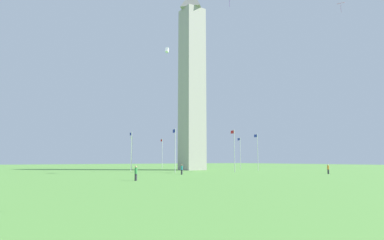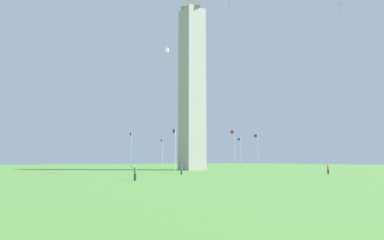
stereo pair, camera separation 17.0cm
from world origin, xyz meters
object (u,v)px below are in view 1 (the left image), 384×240
at_px(flagpole_w, 240,152).
at_px(flagpole_nw, 203,152).
at_px(flagpole_n, 162,152).
at_px(kite_pink_diamond, 341,4).
at_px(flagpole_se, 175,148).
at_px(flagpole_sw, 257,150).
at_px(person_teal_shirt, 182,170).
at_px(person_orange_shirt, 328,169).
at_px(flagpole_e, 131,150).
at_px(flagpole_ne, 132,151).
at_px(kite_white_box, 167,50).
at_px(flagpole_s, 234,149).
at_px(obelisk_monument, 192,77).
at_px(person_green_shirt, 136,173).

relative_size(flagpole_w, flagpole_nw, 1.00).
bearing_deg(flagpole_n, kite_pink_diamond, -166.58).
bearing_deg(flagpole_se, flagpole_sw, -90.00).
distance_m(flagpole_n, person_teal_shirt, 38.31).
bearing_deg(person_orange_shirt, kite_pink_diamond, -120.87).
xyz_separation_m(flagpole_sw, person_teal_shirt, (-8.07, 25.83, -3.87)).
bearing_deg(flagpole_e, flagpole_ne, -22.50).
bearing_deg(flagpole_sw, person_teal_shirt, 107.35).
height_order(person_orange_shirt, kite_white_box, kite_white_box).
xyz_separation_m(flagpole_w, kite_white_box, (-4.59, 25.62, 22.53)).
bearing_deg(flagpole_s, flagpole_ne, 22.50).
xyz_separation_m(flagpole_n, person_teal_shirt, (-35.22, 14.58, -3.87)).
bearing_deg(flagpole_nw, obelisk_monument, 135.14).
bearing_deg(flagpole_nw, flagpole_e, 112.50).
bearing_deg(flagpole_sw, flagpole_e, 67.50).
bearing_deg(flagpole_w, flagpole_se, 112.50).
distance_m(obelisk_monument, flagpole_sw, 24.65).
relative_size(flagpole_e, person_green_shirt, 4.94).
bearing_deg(flagpole_w, flagpole_n, 45.00).
distance_m(obelisk_monument, flagpole_ne, 24.70).
bearing_deg(person_orange_shirt, flagpole_s, 26.82).
distance_m(person_orange_shirt, person_green_shirt, 35.17).
distance_m(flagpole_n, flagpole_nw, 12.17).
distance_m(person_green_shirt, kite_pink_diamond, 49.76).
bearing_deg(kite_pink_diamond, flagpole_nw, 0.69).
bearing_deg(kite_pink_diamond, person_orange_shirt, 59.97).
distance_m(kite_pink_diamond, kite_white_box, 36.30).
bearing_deg(flagpole_nw, person_green_shirt, 136.75).
relative_size(flagpole_w, person_green_shirt, 4.94).
height_order(flagpole_ne, flagpole_nw, same).
xyz_separation_m(flagpole_se, flagpole_w, (11.24, -27.15, 0.00)).
xyz_separation_m(flagpole_sw, kite_white_box, (6.66, 20.97, 22.53)).
bearing_deg(flagpole_sw, person_orange_shirt, 171.11).
relative_size(flagpole_s, person_orange_shirt, 5.16).
height_order(flagpole_n, kite_white_box, kite_white_box).
bearing_deg(kite_white_box, flagpole_ne, 5.49).
distance_m(flagpole_w, person_orange_shirt, 32.54).
bearing_deg(kite_pink_diamond, person_green_shirt, 84.03).
distance_m(person_teal_shirt, person_green_shirt, 16.02).
relative_size(flagpole_nw, kite_white_box, 3.63).
xyz_separation_m(kite_pink_diamond, kite_white_box, (28.90, 21.51, -4.52)).
xyz_separation_m(flagpole_s, kite_white_box, (11.31, 9.72, 22.53)).
distance_m(flagpole_e, flagpole_nw, 29.38).
distance_m(flagpole_s, kite_pink_diamond, 34.35).
distance_m(flagpole_w, kite_pink_diamond, 43.24).
relative_size(flagpole_s, kite_pink_diamond, 3.98).
height_order(flagpole_se, kite_pink_diamond, kite_pink_diamond).
relative_size(flagpole_w, person_teal_shirt, 5.09).
distance_m(obelisk_monument, flagpole_se, 24.65).
height_order(flagpole_e, flagpole_sw, same).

